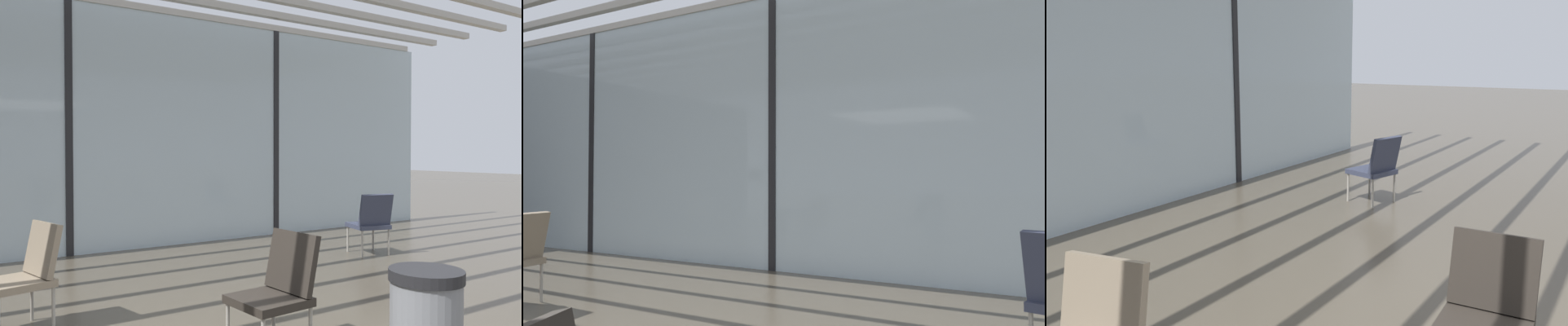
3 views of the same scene
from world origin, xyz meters
TOP-DOWN VIEW (x-y plane):
  - glass_curtain_wall at (0.00, 5.20)m, footprint 14.00×0.08m
  - window_mullion_0 at (-3.50, 5.20)m, footprint 0.10×0.12m
  - window_mullion_1 at (0.00, 5.20)m, footprint 0.10×0.12m
  - parked_airplane at (-0.64, 11.16)m, footprint 14.11×3.72m

SIDE VIEW (x-z plane):
  - glass_curtain_wall at x=0.00m, z-range 0.00..3.56m
  - window_mullion_0 at x=-3.50m, z-range 0.00..3.56m
  - window_mullion_1 at x=0.00m, z-range 0.00..3.56m
  - parked_airplane at x=-0.64m, z-range 0.00..3.72m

